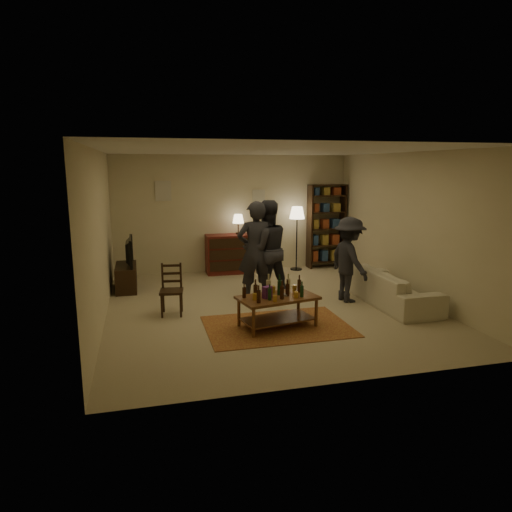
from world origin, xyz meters
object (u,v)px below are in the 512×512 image
object	(u,v)px
dining_chair	(172,288)
sofa	(392,288)
person_by_sofa	(349,260)
tv_stand	(126,271)
person_right	(266,250)
bookshelf	(326,225)
coffee_table	(277,300)
dresser	(228,253)
person_left	(255,252)
floor_lamp	(297,217)

from	to	relation	value
dining_chair	sofa	distance (m)	3.90
dining_chair	person_by_sofa	world-z (taller)	person_by_sofa
tv_stand	sofa	world-z (taller)	tv_stand
person_right	bookshelf	bearing A→B (deg)	-141.10
dining_chair	person_by_sofa	size ratio (longest dim) A/B	0.56
coffee_table	bookshelf	distance (m)	4.54
tv_stand	person_by_sofa	xyz separation A→B (m)	(3.96, -1.82, 0.39)
dresser	person_right	bearing A→B (deg)	-81.77
sofa	person_right	world-z (taller)	person_right
coffee_table	person_left	size ratio (longest dim) A/B	0.70
dresser	person_left	distance (m)	2.32
tv_stand	person_left	size ratio (longest dim) A/B	0.58
coffee_table	floor_lamp	bearing A→B (deg)	66.51
coffee_table	person_left	bearing A→B (deg)	88.85
sofa	dining_chair	bearing A→B (deg)	83.86
bookshelf	tv_stand	bearing A→B (deg)	-168.20
dresser	bookshelf	distance (m)	2.50
dining_chair	person_left	world-z (taller)	person_left
dining_chair	person_left	distance (m)	1.67
dresser	person_right	distance (m)	2.21
bookshelf	person_left	world-z (taller)	bookshelf
floor_lamp	person_by_sofa	bearing A→B (deg)	-88.50
sofa	person_by_sofa	xyz separation A→B (m)	(-0.68, 0.38, 0.47)
person_right	tv_stand	bearing A→B (deg)	-32.93
dresser	person_right	world-z (taller)	person_right
sofa	person_left	distance (m)	2.54
dresser	sofa	world-z (taller)	dresser
bookshelf	sofa	xyz separation A→B (m)	(-0.05, -3.18, -0.73)
sofa	person_right	distance (m)	2.38
floor_lamp	sofa	bearing A→B (deg)	-76.16
person_left	person_by_sofa	size ratio (longest dim) A/B	1.18
person_left	person_right	bearing A→B (deg)	-150.28
sofa	tv_stand	bearing A→B (deg)	64.66
person_right	person_by_sofa	distance (m)	1.53
sofa	person_right	xyz separation A→B (m)	(-2.08, 0.97, 0.61)
dining_chair	coffee_table	bearing A→B (deg)	-26.77
tv_stand	floor_lamp	distance (m)	4.08
dining_chair	person_left	bearing A→B (deg)	23.01
dining_chair	floor_lamp	world-z (taller)	floor_lamp
coffee_table	dresser	size ratio (longest dim) A/B	0.95
tv_stand	person_right	bearing A→B (deg)	-25.69
floor_lamp	person_by_sofa	size ratio (longest dim) A/B	0.97
coffee_table	floor_lamp	distance (m)	4.10
dining_chair	dresser	bearing A→B (deg)	69.11
coffee_table	dresser	world-z (taller)	dresser
dining_chair	person_right	distance (m)	1.93
person_left	person_by_sofa	xyz separation A→B (m)	(1.64, -0.46, -0.14)
floor_lamp	person_left	size ratio (longest dim) A/B	0.82
floor_lamp	sofa	distance (m)	3.29
dresser	person_right	xyz separation A→B (m)	(0.31, -2.15, 0.44)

